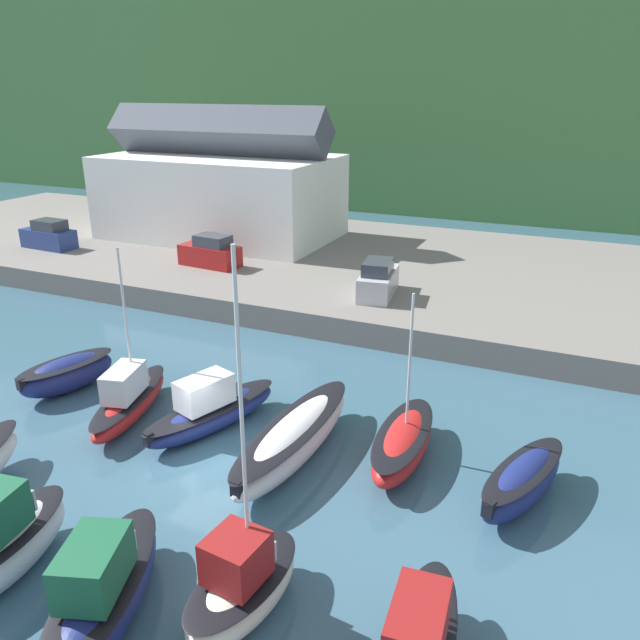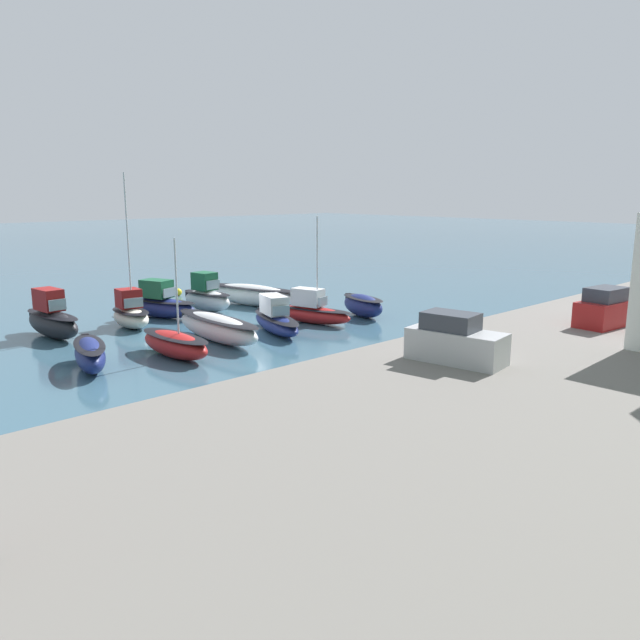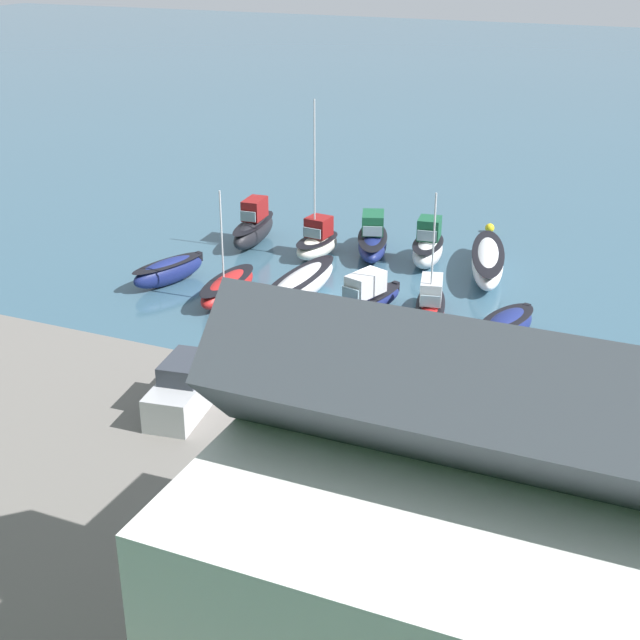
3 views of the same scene
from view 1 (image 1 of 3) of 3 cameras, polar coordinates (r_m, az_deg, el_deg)
name	(u,v)px [view 1 (image 1 of 3)]	position (r m, az deg, el deg)	size (l,w,h in m)	color
ground_plane	(206,455)	(24.47, -10.35, -12.03)	(320.00, 320.00, 0.00)	#385B70
hillside_backdrop	(528,59)	(101.43, 18.45, 21.70)	(240.00, 74.34, 32.79)	#42703D
quay_promenade	(398,272)	(44.30, 7.12, 4.40)	(91.32, 24.15, 1.45)	slate
harbor_clubhouse	(220,190)	(51.45, -9.12, 11.66)	(18.35, 10.34, 10.21)	white
moored_boat_0	(67,374)	(30.56, -22.11, -4.57)	(2.96, 4.82, 1.57)	navy
moored_boat_1	(129,399)	(27.27, -17.06, -6.93)	(3.00, 6.31, 7.20)	red
moored_boat_2	(211,410)	(25.69, -9.94, -8.09)	(3.63, 6.60, 2.36)	navy
moored_boat_3	(294,439)	(23.47, -2.39, -10.78)	(2.21, 8.25, 1.61)	silver
moored_boat_4	(403,443)	(23.60, 7.57, -11.09)	(2.02, 5.70, 6.42)	red
moored_boat_5	(522,482)	(22.33, 18.03, -13.88)	(2.99, 5.30, 1.52)	navy
moored_boat_7	(5,542)	(20.58, -26.88, -17.67)	(2.47, 4.81, 2.91)	silver
moored_boat_8	(103,592)	(18.22, -19.24, -22.46)	(3.74, 6.33, 2.68)	navy
moored_boat_9	(242,584)	(17.71, -7.13, -22.82)	(2.34, 4.32, 9.93)	white
parked_car_0	(378,280)	(36.64, 5.34, 3.65)	(2.40, 4.42, 2.16)	#B7B7BC
parked_car_1	(49,236)	(51.61, -23.54, 7.06)	(4.29, 2.02, 2.16)	navy
parked_car_3	(211,253)	(43.20, -9.98, 6.08)	(4.35, 2.18, 2.16)	maroon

